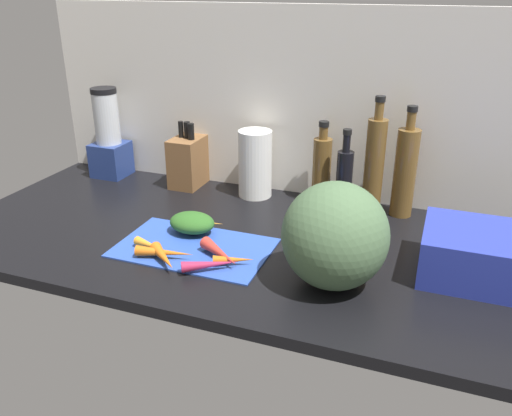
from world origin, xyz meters
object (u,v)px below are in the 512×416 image
Objects in this scene: carrot_4 at (164,257)px; winter_squash at (335,236)px; carrot_3 at (211,265)px; dish_rack at (484,255)px; bottle_3 at (405,171)px; carrot_0 at (150,245)px; knife_block at (189,160)px; carrot_6 at (233,260)px; bottle_1 at (344,179)px; carrot_1 at (164,253)px; carrot_5 at (218,253)px; paper_towel_roll at (255,164)px; bottle_0 at (322,169)px; blender_appliance at (109,139)px; carrot_2 at (201,223)px; cutting_board at (194,247)px; bottle_2 at (374,166)px.

winter_squash is at bearing 8.78° from carrot_4.
dish_rack is at bearing 18.68° from carrot_3.
carrot_0 is at bearing -140.81° from bottle_3.
knife_block is (-32.97, 53.20, 6.59)cm from carrot_3.
bottle_1 is (18.18, 44.68, 8.56)cm from carrot_6.
carrot_0 is 6.18cm from carrot_1.
carrot_6 is at bearing -112.14° from bottle_1.
carrot_1 is at bearing -161.96° from carrot_5.
paper_towel_roll is at bearing 98.84° from carrot_5.
bottle_3 is (25.63, -1.22, 2.77)cm from bottle_0.
blender_appliance is at bearing 178.54° from bottle_1.
carrot_4 reaches higher than carrot_2.
carrot_0 is 0.32× the size of blender_appliance.
carrot_6 is at bearing -126.73° from bottle_3.
cutting_board is 69.64cm from blender_appliance.
bottle_1 is at bearing -3.97° from paper_towel_roll.
carrot_0 is 0.30× the size of bottle_3.
bottle_2 is (8.58, 0.52, 5.08)cm from bottle_1.
knife_block is 31.69cm from blender_appliance.
paper_towel_roll is (25.17, -1.96, 2.29)cm from knife_block.
paper_towel_roll is at bearing 87.10° from cutting_board.
blender_appliance is (-44.56, 47.43, 11.78)cm from carrot_0.
carrot_3 is 59.94cm from bottle_2.
carrot_3 is 5.99cm from carrot_6.
bottle_2 is at bearing -3.16° from knife_block.
carrot_5 is 50.68cm from bottle_0.
carrot_6 is 60.82cm from bottle_3.
winter_squash is 78.34cm from knife_block.
carrot_1 is 1.19× the size of carrot_4.
paper_towel_roll reaches higher than carrot_0.
carrot_3 is 0.44× the size of blender_appliance.
carrot_3 reaches higher than carrot_6.
carrot_5 is at bearing -130.97° from bottle_3.
knife_block is (-19.44, 31.65, 6.99)cm from carrot_2.
carrot_1 is 50.93cm from paper_towel_roll.
carrot_1 is 0.60× the size of winter_squash.
carrot_0 reaches higher than cutting_board.
cutting_board is 4.01× the size of carrot_6.
carrot_0 is 20.04cm from carrot_3.
bottle_0 is at bearing 55.83° from carrot_0.
cutting_board is 1.28× the size of blender_appliance.
paper_towel_roll reaches higher than carrot_5.
carrot_6 is 54.27cm from bottle_2.
dish_rack is at bearing 13.61° from carrot_5.
carrot_2 is at bearing 70.82° from carrot_0.
carrot_6 is (17.96, 3.01, -0.19)cm from carrot_1.
carrot_3 is at bearing 4.58° from carrot_4.
carrot_5 is at bearing -81.16° from paper_towel_roll.
bottle_2 is at bearing -2.31° from paper_towel_roll.
paper_towel_roll is at bearing -0.13° from blender_appliance.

